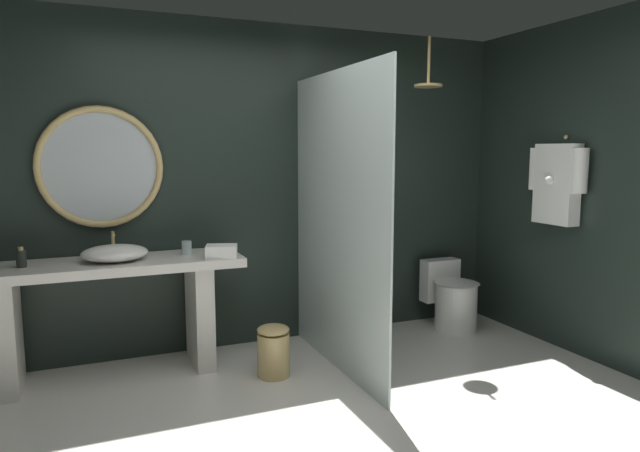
{
  "coord_description": "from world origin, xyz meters",
  "views": [
    {
      "loc": [
        -1.23,
        -2.59,
        1.6
      ],
      "look_at": [
        0.27,
        0.97,
        1.08
      ],
      "focal_mm": 31.83,
      "sensor_mm": 36.0,
      "label": 1
    }
  ],
  "objects_px": {
    "tumbler_cup": "(187,248)",
    "waste_bin": "(273,350)",
    "toilet": "(452,299)",
    "soap_dispenser": "(21,258)",
    "folded_hand_towel": "(221,251)",
    "rain_shower_head": "(428,81)",
    "vessel_sink": "(115,253)",
    "round_wall_mirror": "(101,167)",
    "hanging_bathrobe": "(557,180)"
  },
  "relations": [
    {
      "from": "tumbler_cup",
      "to": "waste_bin",
      "type": "xyz_separation_m",
      "value": [
        0.5,
        -0.49,
        -0.69
      ]
    },
    {
      "from": "waste_bin",
      "to": "round_wall_mirror",
      "type": "bearing_deg",
      "value": 145.9
    },
    {
      "from": "round_wall_mirror",
      "to": "soap_dispenser",
      "type": "bearing_deg",
      "value": -153.19
    },
    {
      "from": "folded_hand_towel",
      "to": "rain_shower_head",
      "type": "bearing_deg",
      "value": 0.82
    },
    {
      "from": "round_wall_mirror",
      "to": "folded_hand_towel",
      "type": "bearing_deg",
      "value": -29.63
    },
    {
      "from": "round_wall_mirror",
      "to": "rain_shower_head",
      "type": "bearing_deg",
      "value": -9.37
    },
    {
      "from": "vessel_sink",
      "to": "soap_dispenser",
      "type": "distance_m",
      "value": 0.58
    },
    {
      "from": "waste_bin",
      "to": "folded_hand_towel",
      "type": "relative_size",
      "value": 1.71
    },
    {
      "from": "toilet",
      "to": "soap_dispenser",
      "type": "bearing_deg",
      "value": 179.32
    },
    {
      "from": "rain_shower_head",
      "to": "hanging_bathrobe",
      "type": "distance_m",
      "value": 1.28
    },
    {
      "from": "tumbler_cup",
      "to": "waste_bin",
      "type": "distance_m",
      "value": 0.99
    },
    {
      "from": "vessel_sink",
      "to": "waste_bin",
      "type": "height_order",
      "value": "vessel_sink"
    },
    {
      "from": "tumbler_cup",
      "to": "round_wall_mirror",
      "type": "bearing_deg",
      "value": 158.18
    },
    {
      "from": "hanging_bathrobe",
      "to": "toilet",
      "type": "distance_m",
      "value": 1.38
    },
    {
      "from": "soap_dispenser",
      "to": "folded_hand_towel",
      "type": "relative_size",
      "value": 0.63
    },
    {
      "from": "vessel_sink",
      "to": "waste_bin",
      "type": "xyz_separation_m",
      "value": [
        1.01,
        -0.43,
        -0.7
      ]
    },
    {
      "from": "rain_shower_head",
      "to": "folded_hand_towel",
      "type": "distance_m",
      "value": 2.15
    },
    {
      "from": "soap_dispenser",
      "to": "hanging_bathrobe",
      "type": "xyz_separation_m",
      "value": [
        3.83,
        -0.76,
        0.47
      ]
    },
    {
      "from": "soap_dispenser",
      "to": "hanging_bathrobe",
      "type": "bearing_deg",
      "value": -11.21
    },
    {
      "from": "soap_dispenser",
      "to": "hanging_bathrobe",
      "type": "distance_m",
      "value": 3.93
    },
    {
      "from": "toilet",
      "to": "tumbler_cup",
      "type": "bearing_deg",
      "value": 177.98
    },
    {
      "from": "folded_hand_towel",
      "to": "vessel_sink",
      "type": "bearing_deg",
      "value": 167.88
    },
    {
      "from": "vessel_sink",
      "to": "waste_bin",
      "type": "distance_m",
      "value": 1.3
    },
    {
      "from": "soap_dispenser",
      "to": "toilet",
      "type": "xyz_separation_m",
      "value": [
        3.4,
        -0.04,
        -0.62
      ]
    },
    {
      "from": "round_wall_mirror",
      "to": "waste_bin",
      "type": "height_order",
      "value": "round_wall_mirror"
    },
    {
      "from": "vessel_sink",
      "to": "waste_bin",
      "type": "bearing_deg",
      "value": -23.34
    },
    {
      "from": "waste_bin",
      "to": "hanging_bathrobe",
      "type": "bearing_deg",
      "value": -7.78
    },
    {
      "from": "rain_shower_head",
      "to": "waste_bin",
      "type": "relative_size",
      "value": 1.06
    },
    {
      "from": "folded_hand_towel",
      "to": "toilet",
      "type": "bearing_deg",
      "value": 3.57
    },
    {
      "from": "folded_hand_towel",
      "to": "soap_dispenser",
      "type": "bearing_deg",
      "value": 172.42
    },
    {
      "from": "tumbler_cup",
      "to": "soap_dispenser",
      "type": "xyz_separation_m",
      "value": [
        -1.08,
        -0.04,
        0.01
      ]
    },
    {
      "from": "round_wall_mirror",
      "to": "waste_bin",
      "type": "distance_m",
      "value": 1.81
    },
    {
      "from": "vessel_sink",
      "to": "tumbler_cup",
      "type": "xyz_separation_m",
      "value": [
        0.5,
        0.06,
        -0.01
      ]
    },
    {
      "from": "tumbler_cup",
      "to": "toilet",
      "type": "bearing_deg",
      "value": -2.02
    },
    {
      "from": "tumbler_cup",
      "to": "soap_dispenser",
      "type": "distance_m",
      "value": 1.08
    },
    {
      "from": "vessel_sink",
      "to": "folded_hand_towel",
      "type": "relative_size",
      "value": 2.04
    },
    {
      "from": "vessel_sink",
      "to": "folded_hand_towel",
      "type": "xyz_separation_m",
      "value": [
        0.71,
        -0.15,
        -0.01
      ]
    },
    {
      "from": "tumbler_cup",
      "to": "hanging_bathrobe",
      "type": "bearing_deg",
      "value": -16.25
    },
    {
      "from": "waste_bin",
      "to": "folded_hand_towel",
      "type": "height_order",
      "value": "folded_hand_towel"
    },
    {
      "from": "soap_dispenser",
      "to": "round_wall_mirror",
      "type": "relative_size",
      "value": 0.16
    },
    {
      "from": "vessel_sink",
      "to": "toilet",
      "type": "height_order",
      "value": "vessel_sink"
    },
    {
      "from": "round_wall_mirror",
      "to": "vessel_sink",
      "type": "bearing_deg",
      "value": -79.11
    },
    {
      "from": "hanging_bathrobe",
      "to": "rain_shower_head",
      "type": "bearing_deg",
      "value": 142.81
    },
    {
      "from": "hanging_bathrobe",
      "to": "vessel_sink",
      "type": "bearing_deg",
      "value": 167.17
    },
    {
      "from": "round_wall_mirror",
      "to": "hanging_bathrobe",
      "type": "relative_size",
      "value": 1.26
    },
    {
      "from": "tumbler_cup",
      "to": "soap_dispenser",
      "type": "bearing_deg",
      "value": -177.81
    },
    {
      "from": "tumbler_cup",
      "to": "toilet",
      "type": "relative_size",
      "value": 0.17
    },
    {
      "from": "tumbler_cup",
      "to": "vessel_sink",
      "type": "bearing_deg",
      "value": -173.2
    },
    {
      "from": "round_wall_mirror",
      "to": "toilet",
      "type": "height_order",
      "value": "round_wall_mirror"
    },
    {
      "from": "vessel_sink",
      "to": "waste_bin",
      "type": "relative_size",
      "value": 1.19
    }
  ]
}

